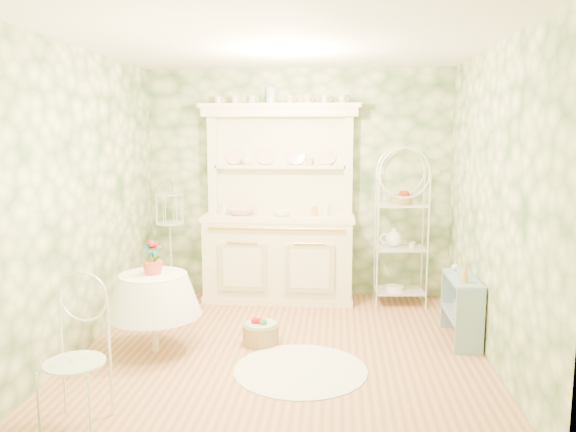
# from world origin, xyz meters

# --- Properties ---
(floor) EXTENTS (3.60, 3.60, 0.00)m
(floor) POSITION_xyz_m (0.00, 0.00, 0.00)
(floor) COLOR tan
(floor) RESTS_ON ground
(ceiling) EXTENTS (3.60, 3.60, 0.00)m
(ceiling) POSITION_xyz_m (0.00, 0.00, 2.70)
(ceiling) COLOR white
(ceiling) RESTS_ON floor
(wall_left) EXTENTS (3.60, 3.60, 0.00)m
(wall_left) POSITION_xyz_m (-1.80, 0.00, 1.35)
(wall_left) COLOR beige
(wall_left) RESTS_ON floor
(wall_right) EXTENTS (3.60, 3.60, 0.00)m
(wall_right) POSITION_xyz_m (1.80, 0.00, 1.35)
(wall_right) COLOR beige
(wall_right) RESTS_ON floor
(wall_back) EXTENTS (3.60, 3.60, 0.00)m
(wall_back) POSITION_xyz_m (0.00, 1.80, 1.35)
(wall_back) COLOR beige
(wall_back) RESTS_ON floor
(wall_front) EXTENTS (3.60, 3.60, 0.00)m
(wall_front) POSITION_xyz_m (0.00, -1.80, 1.35)
(wall_front) COLOR beige
(wall_front) RESTS_ON floor
(kitchen_dresser) EXTENTS (1.87, 0.61, 2.29)m
(kitchen_dresser) POSITION_xyz_m (-0.20, 1.52, 1.15)
(kitchen_dresser) COLOR white
(kitchen_dresser) RESTS_ON floor
(bakers_rack) EXTENTS (0.57, 0.43, 1.75)m
(bakers_rack) POSITION_xyz_m (1.20, 1.49, 0.88)
(bakers_rack) COLOR white
(bakers_rack) RESTS_ON floor
(side_shelf) EXTENTS (0.37, 0.77, 0.63)m
(side_shelf) POSITION_xyz_m (1.66, 0.34, 0.32)
(side_shelf) COLOR #7D9AAE
(side_shelf) RESTS_ON floor
(round_table) EXTENTS (0.61, 0.61, 0.64)m
(round_table) POSITION_xyz_m (-1.14, -0.18, 0.32)
(round_table) COLOR white
(round_table) RESTS_ON floor
(cafe_chair) EXTENTS (0.42, 0.42, 0.88)m
(cafe_chair) POSITION_xyz_m (-1.24, -1.51, 0.44)
(cafe_chair) COLOR white
(cafe_chair) RESTS_ON floor
(birdcage_stand) EXTENTS (0.36, 0.36, 1.39)m
(birdcage_stand) POSITION_xyz_m (-1.47, 1.43, 0.70)
(birdcage_stand) COLOR white
(birdcage_stand) RESTS_ON floor
(floor_basket) EXTENTS (0.38, 0.38, 0.21)m
(floor_basket) POSITION_xyz_m (-0.22, 0.09, 0.10)
(floor_basket) COLOR #A17C4F
(floor_basket) RESTS_ON floor
(lace_rug) EXTENTS (1.25, 1.25, 0.01)m
(lace_rug) POSITION_xyz_m (0.19, -0.48, 0.00)
(lace_rug) COLOR white
(lace_rug) RESTS_ON floor
(bowl_floral) EXTENTS (0.37, 0.37, 0.08)m
(bowl_floral) POSITION_xyz_m (-0.63, 1.51, 1.02)
(bowl_floral) COLOR white
(bowl_floral) RESTS_ON kitchen_dresser
(bowl_white) EXTENTS (0.27, 0.27, 0.07)m
(bowl_white) POSITION_xyz_m (-0.15, 1.43, 1.02)
(bowl_white) COLOR white
(bowl_white) RESTS_ON kitchen_dresser
(cup_left) EXTENTS (0.13, 0.13, 0.09)m
(cup_left) POSITION_xyz_m (-0.59, 1.67, 1.61)
(cup_left) COLOR white
(cup_left) RESTS_ON kitchen_dresser
(cup_right) EXTENTS (0.12, 0.12, 0.09)m
(cup_right) POSITION_xyz_m (0.15, 1.68, 1.61)
(cup_right) COLOR white
(cup_right) RESTS_ON kitchen_dresser
(potted_geranium) EXTENTS (0.18, 0.14, 0.30)m
(potted_geranium) POSITION_xyz_m (-1.13, -0.20, 0.85)
(potted_geranium) COLOR #3F7238
(potted_geranium) RESTS_ON round_table
(bottle_amber) EXTENTS (0.07, 0.07, 0.16)m
(bottle_amber) POSITION_xyz_m (1.63, 0.16, 0.68)
(bottle_amber) COLOR #C38D48
(bottle_amber) RESTS_ON side_shelf
(bottle_blue) EXTENTS (0.06, 0.06, 0.11)m
(bottle_blue) POSITION_xyz_m (1.63, 0.33, 0.65)
(bottle_blue) COLOR #A0CCDD
(bottle_blue) RESTS_ON side_shelf
(bottle_glass) EXTENTS (0.09, 0.09, 0.10)m
(bottle_glass) POSITION_xyz_m (1.64, 0.60, 0.65)
(bottle_glass) COLOR silver
(bottle_glass) RESTS_ON side_shelf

